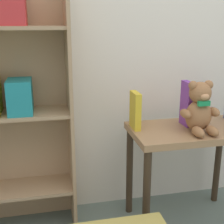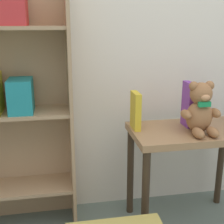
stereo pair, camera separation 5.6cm
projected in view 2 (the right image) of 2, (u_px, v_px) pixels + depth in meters
wall_back at (164, 3)px, 1.81m from camera, size 4.80×0.06×2.50m
bookshelf_side at (6, 93)px, 1.64m from camera, size 0.68×0.26×1.36m
display_table at (190, 146)px, 1.73m from camera, size 0.65×0.38×0.58m
teddy_bear at (201, 110)px, 1.61m from camera, size 0.21×0.19×0.27m
book_standing_yellow at (136, 111)px, 1.68m from camera, size 0.03×0.12×0.20m
book_standing_purple at (188, 104)px, 1.72m from camera, size 0.03×0.11×0.25m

